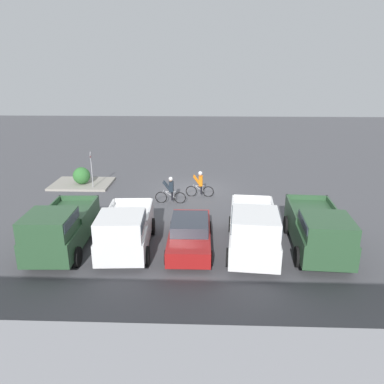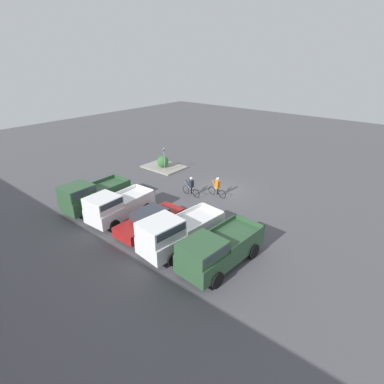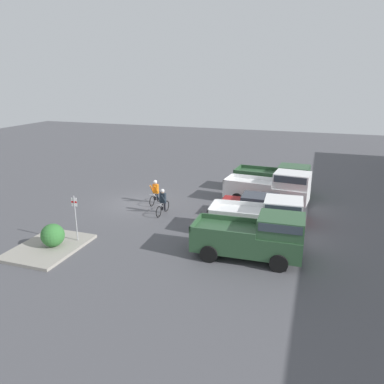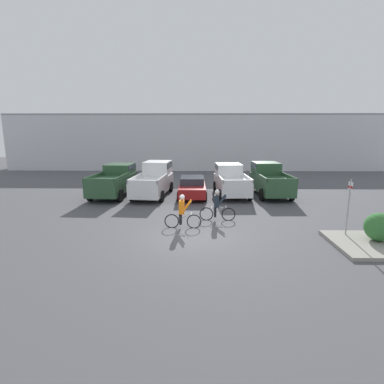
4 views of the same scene
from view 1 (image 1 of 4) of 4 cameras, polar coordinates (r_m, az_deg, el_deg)
The scene contains 11 objects.
ground_plane at distance 24.83m, azimuth 0.26°, elevation 0.23°, with size 80.00×80.00×0.00m, color #4C4C51.
pickup_truck_0 at distance 17.08m, azimuth 18.75°, elevation -5.44°, with size 2.55×5.45×2.13m.
pickup_truck_1 at distance 16.31m, azimuth 9.35°, elevation -5.58°, with size 2.58×5.72×2.32m.
sedan_0 at distance 16.83m, azimuth -0.33°, elevation -6.31°, with size 2.01×4.81×1.39m.
pickup_truck_2 at distance 16.48m, azimuth -10.15°, elevation -5.64°, with size 2.42×4.97×2.15m.
pickup_truck_3 at distance 17.18m, azimuth -19.47°, elevation -5.25°, with size 2.36×5.19×2.25m.
cyclist_0 at distance 22.33m, azimuth -3.26°, elevation 0.33°, with size 1.86×0.47×1.66m.
cyclist_1 at distance 23.45m, azimuth 1.24°, elevation 1.26°, with size 1.77×0.47×1.67m.
fire_lane_sign at distance 25.53m, azimuth -15.07°, elevation 3.71°, with size 0.06×0.30×2.57m.
curb_island at distance 27.13m, azimuth -16.38°, elevation 1.22°, with size 4.01×3.03×0.15m, color gray.
shrub at distance 26.70m, azimuth -16.48°, elevation 2.41°, with size 1.16×1.16×1.16m.
Camera 1 is at (-0.73, 23.58, 7.74)m, focal length 35.00 mm.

